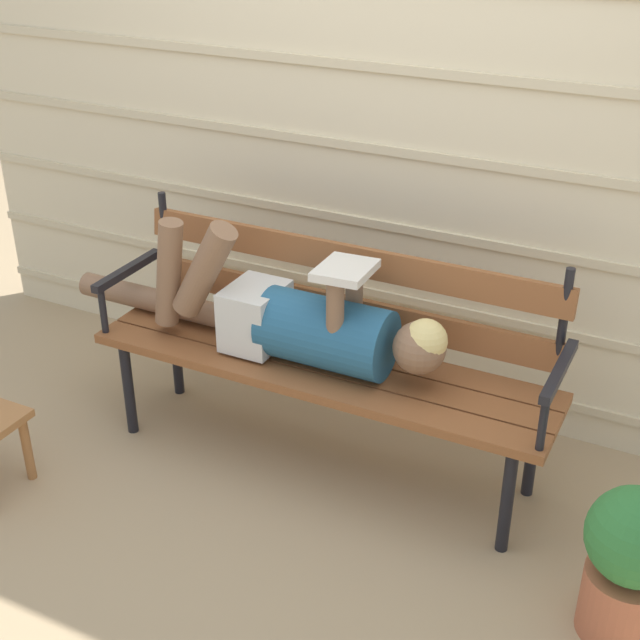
% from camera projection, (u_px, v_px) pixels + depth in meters
% --- Properties ---
extents(ground_plane, '(12.00, 12.00, 0.00)m').
position_uv_depth(ground_plane, '(300.00, 484.00, 3.37)').
color(ground_plane, tan).
extents(house_siding, '(4.25, 0.08, 2.54)m').
position_uv_depth(house_siding, '(392.00, 108.00, 3.41)').
color(house_siding, beige).
rests_on(house_siding, ground).
extents(park_bench, '(1.80, 0.45, 0.92)m').
position_uv_depth(park_bench, '(328.00, 342.00, 3.32)').
color(park_bench, brown).
rests_on(park_bench, ground).
extents(reclining_person, '(1.64, 0.27, 0.52)m').
position_uv_depth(reclining_person, '(294.00, 319.00, 3.26)').
color(reclining_person, '#23567A').
extents(potted_plant, '(0.30, 0.30, 0.53)m').
position_uv_depth(potted_plant, '(631.00, 561.00, 2.60)').
color(potted_plant, '#AD5B3D').
rests_on(potted_plant, ground).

